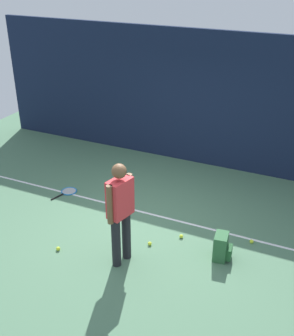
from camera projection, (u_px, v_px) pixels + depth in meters
The scene contains 10 objects.
ground_plane at pixel (138, 228), 7.60m from camera, with size 12.00×12.00×0.00m, color #4C7556.
back_fence at pixel (197, 99), 9.36m from camera, with size 10.00×0.10×2.98m, color #141E38.
court_line at pixel (149, 214), 8.00m from camera, with size 9.00×0.05×0.00m, color white.
tennis_player at pixel (120, 209), 6.36m from camera, with size 0.30×0.52×1.70m.
tennis_racket at pixel (68, 192), 8.72m from camera, with size 0.40×0.64×0.03m.
backpack at pixel (222, 247), 6.76m from camera, with size 0.31×0.32×0.44m.
tennis_ball_near_player at pixel (150, 244), 7.13m from camera, with size 0.07×0.07×0.07m, color #CCE033.
tennis_ball_by_fence at pixel (181, 236), 7.32m from camera, with size 0.07×0.07×0.07m, color #CCE033.
tennis_ball_mid_court at pixel (252, 241), 7.19m from camera, with size 0.07×0.07×0.07m, color #CCE033.
tennis_ball_far_left at pixel (58, 249), 7.01m from camera, with size 0.07×0.07×0.07m, color #CCE033.
Camera 1 is at (2.79, -5.66, 4.37)m, focal length 46.02 mm.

